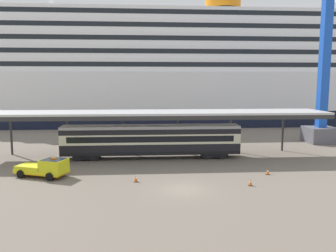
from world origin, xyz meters
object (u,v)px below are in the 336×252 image
(dockside_crane, at_px, (330,19))
(train_carriage, at_px, (151,140))
(service_truck, at_px, (46,167))
(traffic_cone_far, at_px, (268,172))
(traffic_cone_near, at_px, (251,182))
(cruise_ship, at_px, (200,73))
(traffic_cone_mid, at_px, (136,178))

(dockside_crane, bearing_deg, train_carriage, -161.05)
(service_truck, height_order, traffic_cone_far, service_truck)
(traffic_cone_far, bearing_deg, traffic_cone_near, -129.64)
(cruise_ship, height_order, traffic_cone_mid, cruise_ship)
(traffic_cone_near, xyz_separation_m, traffic_cone_mid, (-10.45, 1.90, 0.02))
(traffic_cone_mid, height_order, dockside_crane, dockside_crane)
(cruise_ship, distance_m, dockside_crane, 33.60)
(train_carriage, xyz_separation_m, traffic_cone_near, (8.81, -11.76, -1.99))
(service_truck, relative_size, traffic_cone_mid, 8.27)
(service_truck, height_order, traffic_cone_near, service_truck)
(train_carriage, distance_m, traffic_cone_mid, 10.19)
(traffic_cone_near, height_order, traffic_cone_mid, traffic_cone_mid)
(cruise_ship, distance_m, traffic_cone_mid, 51.68)
(train_carriage, xyz_separation_m, dockside_crane, (27.03, 9.28, 16.45))
(service_truck, xyz_separation_m, traffic_cone_far, (22.29, -0.57, -0.69))
(cruise_ship, bearing_deg, service_truck, -116.33)
(traffic_cone_mid, relative_size, dockside_crane, 0.01)
(cruise_ship, xyz_separation_m, traffic_cone_near, (-3.54, -50.39, -11.16))
(cruise_ship, xyz_separation_m, train_carriage, (-12.35, -38.62, -9.17))
(train_carriage, relative_size, traffic_cone_far, 35.45)
(cruise_ship, height_order, traffic_cone_near, cruise_ship)
(cruise_ship, height_order, service_truck, cruise_ship)
(traffic_cone_near, bearing_deg, traffic_cone_far, 50.36)
(dockside_crane, bearing_deg, traffic_cone_near, -130.88)
(cruise_ship, xyz_separation_m, traffic_cone_far, (-0.63, -46.86, -11.17))
(cruise_ship, xyz_separation_m, dockside_crane, (14.68, -29.34, 7.28))
(train_carriage, bearing_deg, dockside_crane, 18.95)
(train_carriage, xyz_separation_m, service_truck, (-10.56, -7.67, -1.32))
(train_carriage, distance_m, service_truck, 13.12)
(train_carriage, relative_size, traffic_cone_near, 34.07)
(cruise_ship, relative_size, traffic_cone_far, 197.06)
(cruise_ship, distance_m, traffic_cone_near, 51.73)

